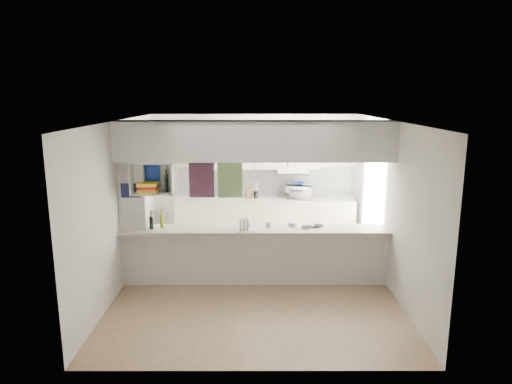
{
  "coord_description": "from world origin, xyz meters",
  "views": [
    {
      "loc": [
        0.0,
        -6.9,
        2.98
      ],
      "look_at": [
        0.01,
        0.5,
        1.4
      ],
      "focal_mm": 32.0,
      "sensor_mm": 36.0,
      "label": 1
    }
  ],
  "objects_px": {
    "microwave": "(299,192)",
    "wine_bottles": "(157,221)",
    "dish_rack": "(246,224)",
    "bowl": "(298,184)"
  },
  "relations": [
    {
      "from": "microwave",
      "to": "dish_rack",
      "type": "xyz_separation_m",
      "value": [
        -1.04,
        -2.18,
        -0.06
      ]
    },
    {
      "from": "dish_rack",
      "to": "wine_bottles",
      "type": "distance_m",
      "value": 1.41
    },
    {
      "from": "dish_rack",
      "to": "wine_bottles",
      "type": "xyz_separation_m",
      "value": [
        -1.41,
        0.06,
        0.04
      ]
    },
    {
      "from": "dish_rack",
      "to": "wine_bottles",
      "type": "bearing_deg",
      "value": 164.72
    },
    {
      "from": "bowl",
      "to": "dish_rack",
      "type": "relative_size",
      "value": 0.54
    },
    {
      "from": "dish_rack",
      "to": "microwave",
      "type": "bearing_deg",
      "value": 51.51
    },
    {
      "from": "microwave",
      "to": "wine_bottles",
      "type": "bearing_deg",
      "value": 53.4
    },
    {
      "from": "microwave",
      "to": "wine_bottles",
      "type": "distance_m",
      "value": 3.24
    },
    {
      "from": "dish_rack",
      "to": "wine_bottles",
      "type": "height_order",
      "value": "wine_bottles"
    },
    {
      "from": "microwave",
      "to": "bowl",
      "type": "relative_size",
      "value": 2.28
    }
  ]
}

